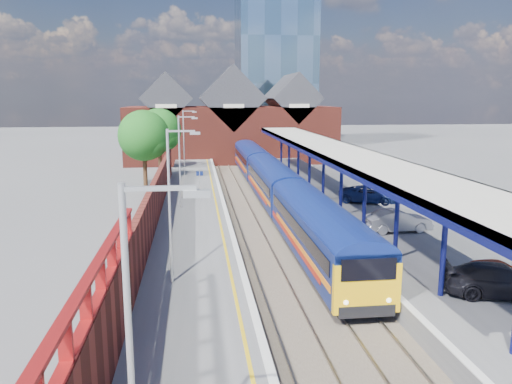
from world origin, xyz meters
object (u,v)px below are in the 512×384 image
at_px(lamp_post_d, 185,139).
at_px(parked_car_silver, 398,221).
at_px(lamp_post_a, 138,355).
at_px(parked_car_dark, 501,281).
at_px(platform_sign, 200,181).
at_px(train, 261,168).
at_px(lamp_post_b, 172,197).
at_px(parked_car_blue, 369,194).
at_px(parked_car_red, 497,274).
at_px(lamp_post_c, 181,156).

relative_size(lamp_post_d, parked_car_silver, 1.66).
relative_size(lamp_post_a, parked_car_dark, 1.48).
relative_size(platform_sign, parked_car_silver, 0.59).
bearing_deg(train, lamp_post_b, -105.09).
bearing_deg(parked_car_blue, lamp_post_b, 161.69).
height_order(lamp_post_b, platform_sign, lamp_post_b).
bearing_deg(parked_car_dark, lamp_post_b, 91.61).
xyz_separation_m(parked_car_red, parked_car_dark, (-0.38, -0.86, 0.02)).
bearing_deg(parked_car_dark, platform_sign, 45.59).
bearing_deg(platform_sign, parked_car_blue, -8.88).
bearing_deg(lamp_post_d, lamp_post_a, -90.00).
xyz_separation_m(lamp_post_a, parked_car_blue, (14.86, 29.89, -3.33)).
relative_size(train, platform_sign, 26.36).
bearing_deg(lamp_post_c, parked_car_red, -52.50).
relative_size(lamp_post_b, lamp_post_d, 1.00).
xyz_separation_m(lamp_post_a, parked_car_dark, (13.83, 10.62, -3.31)).
bearing_deg(parked_car_red, parked_car_blue, -5.52).
bearing_deg(train, platform_sign, -120.24).
height_order(lamp_post_a, platform_sign, lamp_post_a).
xyz_separation_m(train, lamp_post_d, (-7.86, 2.86, 2.87)).
bearing_deg(parked_car_blue, train, 52.65).
bearing_deg(train, parked_car_red, -78.65).
height_order(parked_car_red, parked_car_dark, parked_car_dark).
bearing_deg(parked_car_red, lamp_post_c, 34.01).
bearing_deg(lamp_post_b, lamp_post_a, -90.00).
bearing_deg(lamp_post_a, parked_car_red, 38.94).
xyz_separation_m(lamp_post_a, platform_sign, (1.36, 32.00, -2.30)).
bearing_deg(parked_car_dark, parked_car_red, -8.57).
bearing_deg(lamp_post_d, parked_car_red, -67.63).
relative_size(lamp_post_b, parked_car_red, 1.78).
bearing_deg(lamp_post_c, lamp_post_d, 90.00).
bearing_deg(parked_car_blue, parked_car_dark, -158.31).
bearing_deg(parked_car_dark, lamp_post_d, 36.69).
xyz_separation_m(parked_car_silver, parked_car_blue, (1.24, 8.77, -0.03)).
xyz_separation_m(lamp_post_d, parked_car_silver, (13.62, -24.88, -3.30)).
bearing_deg(lamp_post_b, parked_car_silver, 27.62).
bearing_deg(parked_car_red, lamp_post_b, 76.46).
bearing_deg(lamp_post_c, lamp_post_b, -90.00).
distance_m(lamp_post_c, parked_car_silver, 16.59).
height_order(lamp_post_b, parked_car_blue, lamp_post_b).
bearing_deg(lamp_post_d, parked_car_dark, -68.65).
bearing_deg(lamp_post_c, lamp_post_a, -90.00).
relative_size(lamp_post_c, parked_car_blue, 1.47).
bearing_deg(lamp_post_a, platform_sign, 87.56).
relative_size(lamp_post_b, parked_car_blue, 1.47).
relative_size(parked_car_silver, parked_car_blue, 0.88).
xyz_separation_m(train, lamp_post_b, (-7.86, -29.14, 2.87)).
bearing_deg(platform_sign, lamp_post_a, -92.44).
relative_size(lamp_post_a, parked_car_red, 1.78).
distance_m(lamp_post_b, parked_car_silver, 15.72).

